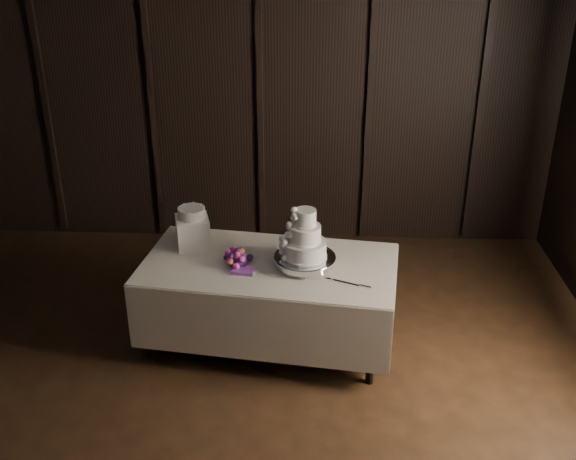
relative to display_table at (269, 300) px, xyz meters
The scene contains 8 objects.
room 1.84m from the display_table, 98.12° to the right, with size 6.08×7.08×3.08m.
display_table is the anchor object (origin of this frame).
cake_stand 0.48m from the display_table, 10.25° to the right, with size 0.48×0.48×0.09m, color silver.
wedding_cake 0.64m from the display_table, 14.93° to the right, with size 0.37×0.33×0.39m.
bouquet 0.47m from the display_table, 168.46° to the right, with size 0.28×0.38×0.18m, color #B2413E, non-canonical shape.
box_pedestal 0.84m from the display_table, 156.57° to the left, with size 0.26×0.26×0.25m, color white.
small_cake 0.95m from the display_table, 156.57° to the left, with size 0.22×0.22×0.09m, color white.
cake_knife 0.72m from the display_table, 26.81° to the right, with size 0.37×0.02×0.01m, color silver.
Camera 1 is at (0.54, -3.17, 3.30)m, focal length 42.00 mm.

